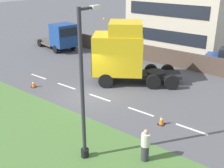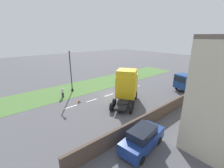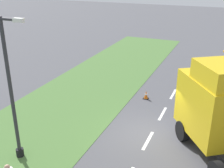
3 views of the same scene
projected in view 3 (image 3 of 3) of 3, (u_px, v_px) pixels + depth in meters
ground_plane at (152, 134)px, 15.14m from camera, size 120.00×120.00×0.00m
grass_verge at (57, 113)px, 17.32m from camera, size 7.00×44.00×0.01m
lane_markings at (148, 141)px, 14.55m from camera, size 0.16×14.60×0.00m
lorry_cab at (219, 108)px, 13.05m from camera, size 5.64×6.52×4.64m
lamp_post at (13, 100)px, 12.20m from camera, size 1.30×0.36×6.55m
traffic_cone_trailing at (146, 95)px, 19.18m from camera, size 0.36×0.36×0.58m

